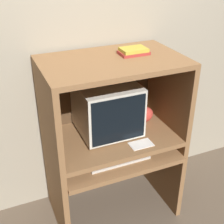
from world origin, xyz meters
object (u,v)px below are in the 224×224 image
object	(u,v)px
keyboard	(118,159)
mouse	(150,149)
snack_bag	(144,114)
book_stack	(134,51)
crt_monitor	(107,108)

from	to	relation	value
keyboard	mouse	xyz separation A→B (m)	(0.28, 0.01, 0.00)
snack_bag	book_stack	world-z (taller)	book_stack
crt_monitor	keyboard	bearing A→B (deg)	-92.13
mouse	snack_bag	xyz separation A→B (m)	(0.05, 0.23, 0.18)
crt_monitor	mouse	size ratio (longest dim) A/B	6.43
book_stack	mouse	bearing A→B (deg)	-66.87
mouse	book_stack	size ratio (longest dim) A/B	0.33
snack_bag	book_stack	size ratio (longest dim) A/B	0.78
crt_monitor	keyboard	size ratio (longest dim) A/B	0.95
mouse	snack_bag	bearing A→B (deg)	77.19
crt_monitor	mouse	xyz separation A→B (m)	(0.28, -0.21, -0.32)
crt_monitor	book_stack	size ratio (longest dim) A/B	2.14
crt_monitor	keyboard	distance (m)	0.39
keyboard	book_stack	bearing A→B (deg)	44.17
keyboard	book_stack	distance (m)	0.79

